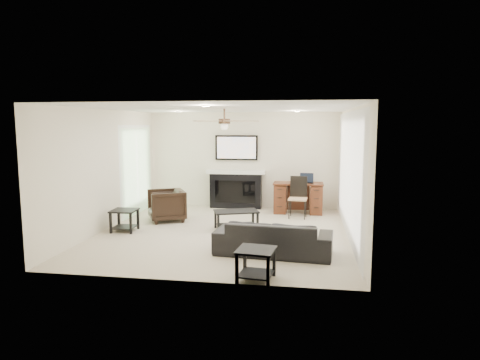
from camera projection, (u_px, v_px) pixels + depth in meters
The scene contains 10 objects.
room_shell at pixel (233, 150), 8.55m from camera, with size 5.50×5.54×2.52m.
sofa at pixel (273, 238), 7.24m from camera, with size 1.97×0.77×0.57m, color black.
armchair at pixel (166, 205), 9.73m from camera, with size 0.77×0.79×0.72m, color black.
coffee_table at pixel (236, 220), 8.95m from camera, with size 0.90×0.50×0.40m, color black.
end_table_near at pixel (256, 264), 6.04m from camera, with size 0.52×0.52×0.45m, color black.
end_table_left at pixel (125, 220), 8.80m from camera, with size 0.50×0.50×0.45m, color black.
fireplace_unit at pixel (236, 172), 11.15m from camera, with size 1.52×0.34×1.91m, color black.
desk at pixel (298, 198), 10.57m from camera, with size 1.22×0.56×0.76m, color #3F250F.
desk_chair at pixel (298, 197), 10.02m from camera, with size 0.42×0.44×0.97m, color black.
laptop at pixel (307, 178), 10.46m from camera, with size 0.33×0.24×0.23m, color black.
Camera 1 is at (1.62, -8.36, 2.20)m, focal length 32.00 mm.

